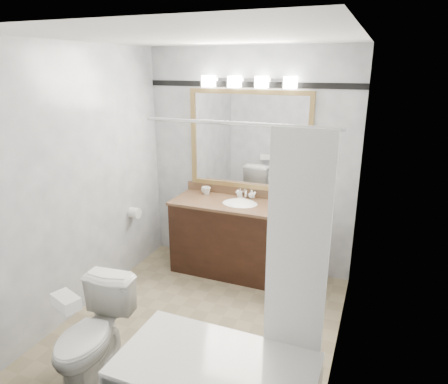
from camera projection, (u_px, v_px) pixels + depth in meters
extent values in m
cube|color=gray|center=(202.00, 322.00, 3.74)|extent=(2.40, 2.60, 0.01)
cube|color=white|center=(197.00, 36.00, 2.98)|extent=(2.40, 2.60, 0.01)
cube|color=silver|center=(249.00, 162.00, 4.51)|extent=(2.40, 0.01, 2.50)
cube|color=silver|center=(99.00, 263.00, 2.20)|extent=(2.40, 0.01, 2.50)
cube|color=silver|center=(85.00, 181.00, 3.79)|extent=(0.01, 2.60, 2.50)
cube|color=silver|center=(348.00, 214.00, 2.93)|extent=(0.01, 2.60, 2.50)
cube|color=black|center=(239.00, 240.00, 4.51)|extent=(1.50, 0.55, 0.82)
cube|color=#936845|center=(240.00, 205.00, 4.38)|extent=(1.53, 0.58, 0.03)
cube|color=#936845|center=(248.00, 192.00, 4.60)|extent=(1.53, 0.03, 0.10)
ellipsoid|color=white|center=(240.00, 206.00, 4.39)|extent=(0.44, 0.34, 0.14)
cube|color=#A4834A|center=(250.00, 92.00, 4.25)|extent=(1.40, 0.04, 0.05)
cube|color=#A4834A|center=(248.00, 186.00, 4.57)|extent=(1.40, 0.04, 0.05)
cube|color=#A4834A|center=(194.00, 137.00, 4.65)|extent=(0.05, 0.04, 1.00)
cube|color=#A4834A|center=(310.00, 145.00, 4.17)|extent=(0.05, 0.04, 1.00)
cube|color=white|center=(249.00, 141.00, 4.42)|extent=(1.30, 0.01, 1.00)
cube|color=silver|center=(249.00, 80.00, 4.21)|extent=(0.90, 0.05, 0.03)
cube|color=white|center=(209.00, 81.00, 4.33)|extent=(0.12, 0.12, 0.12)
cube|color=white|center=(235.00, 82.00, 4.22)|extent=(0.12, 0.12, 0.12)
cube|color=white|center=(262.00, 82.00, 4.12)|extent=(0.12, 0.12, 0.12)
cube|color=white|center=(290.00, 83.00, 4.01)|extent=(0.12, 0.12, 0.12)
cube|color=black|center=(250.00, 85.00, 4.24)|extent=(2.40, 0.01, 0.06)
cylinder|color=silver|center=(238.00, 123.00, 2.48)|extent=(1.30, 0.02, 0.02)
cube|color=white|center=(297.00, 248.00, 2.56)|extent=(0.40, 0.04, 1.55)
cylinder|color=white|center=(135.00, 213.00, 4.52)|extent=(0.11, 0.12, 0.12)
imported|color=white|center=(92.00, 335.00, 2.98)|extent=(0.48, 0.76, 0.74)
cube|color=white|center=(66.00, 301.00, 2.68)|extent=(0.24, 0.18, 0.09)
cylinder|color=black|center=(278.00, 211.00, 4.11)|extent=(0.18, 0.18, 0.02)
cylinder|color=black|center=(280.00, 197.00, 4.13)|extent=(0.15, 0.15, 0.27)
sphere|color=black|center=(280.00, 185.00, 4.09)|extent=(0.16, 0.16, 0.16)
cube|color=black|center=(279.00, 191.00, 4.03)|extent=(0.11, 0.11, 0.05)
cylinder|color=silver|center=(278.00, 209.00, 4.09)|extent=(0.06, 0.06, 0.06)
imported|color=white|center=(206.00, 190.00, 4.70)|extent=(0.10, 0.10, 0.08)
imported|color=white|center=(207.00, 191.00, 4.67)|extent=(0.10, 0.10, 0.09)
imported|color=white|center=(240.00, 193.00, 4.55)|extent=(0.06, 0.06, 0.11)
imported|color=white|center=(252.00, 194.00, 4.53)|extent=(0.09, 0.09, 0.10)
cube|color=beige|center=(242.00, 199.00, 4.49)|extent=(0.08, 0.06, 0.02)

